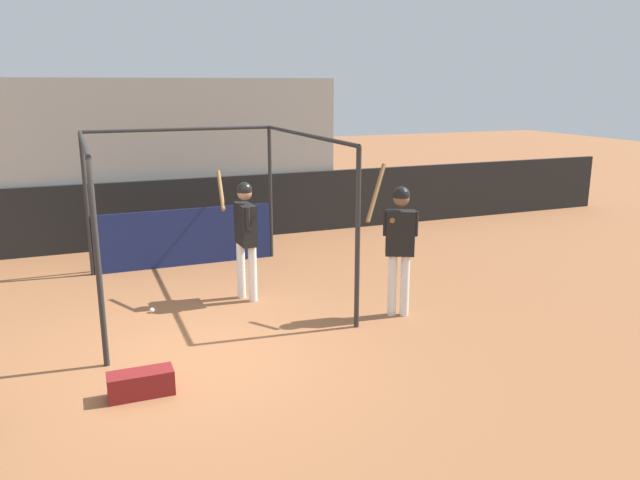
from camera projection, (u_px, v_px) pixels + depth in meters
name	position (u px, v px, depth m)	size (l,w,h in m)	color
ground_plane	(198.00, 358.00, 7.75)	(60.00, 60.00, 0.00)	#935B38
outfield_wall	(141.00, 214.00, 12.91)	(24.00, 0.12, 1.38)	black
bleacher_section	(128.00, 154.00, 14.51)	(8.70, 4.00, 3.46)	#9E9E99
batting_cage	(192.00, 213.00, 10.71)	(3.40, 4.03, 2.55)	#282828
player_batter	(245.00, 228.00, 9.60)	(0.51, 0.94, 1.99)	white
player_waiting	(399.00, 237.00, 8.92)	(0.79, 0.56, 2.21)	white
equipment_bag	(141.00, 383.00, 6.80)	(0.70, 0.28, 0.28)	maroon
baseball	(152.00, 310.00, 9.28)	(0.07, 0.07, 0.07)	white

